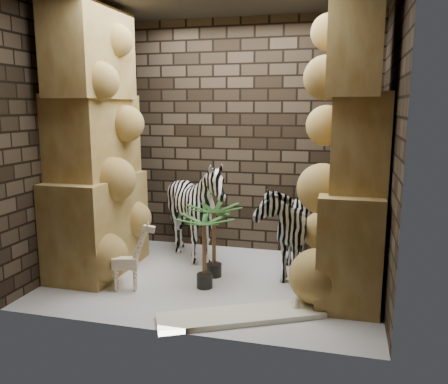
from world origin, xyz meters
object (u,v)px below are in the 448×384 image
(giraffe_toy, at_px, (125,256))
(palm_back, at_px, (204,252))
(palm_front, at_px, (214,240))
(zebra_right, at_px, (284,220))
(zebra_left, at_px, (196,216))
(surfboard, at_px, (241,316))

(giraffe_toy, xyz_separation_m, palm_back, (0.77, 0.29, 0.02))
(palm_front, bearing_deg, zebra_right, 21.07)
(giraffe_toy, height_order, palm_back, palm_back)
(zebra_left, distance_m, palm_back, 0.89)
(zebra_right, height_order, giraffe_toy, zebra_right)
(giraffe_toy, xyz_separation_m, surfboard, (1.30, -0.32, -0.35))
(giraffe_toy, relative_size, palm_front, 0.90)
(zebra_right, distance_m, surfboard, 1.40)
(giraffe_toy, distance_m, palm_back, 0.82)
(giraffe_toy, relative_size, surfboard, 0.50)
(zebra_right, bearing_deg, palm_front, -162.86)
(palm_front, relative_size, surfboard, 0.55)
(giraffe_toy, bearing_deg, zebra_left, 53.71)
(zebra_left, relative_size, palm_front, 1.52)
(zebra_right, relative_size, zebra_left, 1.00)
(zebra_left, bearing_deg, palm_back, -66.63)
(zebra_left, height_order, palm_back, zebra_left)
(zebra_left, xyz_separation_m, surfboard, (0.89, -1.42, -0.55))
(palm_front, height_order, surfboard, palm_front)
(zebra_right, xyz_separation_m, giraffe_toy, (-1.52, -0.92, -0.26))
(surfboard, bearing_deg, giraffe_toy, 138.51)
(palm_front, relative_size, palm_back, 1.06)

